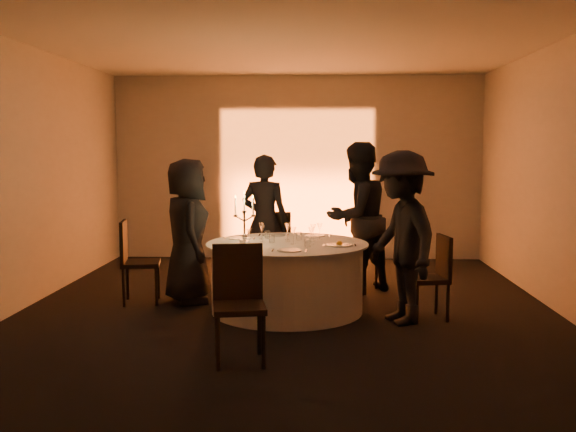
{
  "coord_description": "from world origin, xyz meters",
  "views": [
    {
      "loc": [
        0.33,
        -7.04,
        1.81
      ],
      "look_at": [
        0.0,
        0.2,
        1.05
      ],
      "focal_mm": 40.0,
      "sensor_mm": 36.0,
      "label": 1
    }
  ],
  "objects_px": {
    "chair_front": "(239,295)",
    "guest_back_left": "(265,222)",
    "chair_right": "(434,272)",
    "guest_back_right": "(357,218)",
    "guest_left": "(187,231)",
    "guest_right": "(401,237)",
    "chair_back_left": "(276,243)",
    "chair_left": "(134,257)",
    "coffee_cup": "(243,243)",
    "banquet_table": "(287,277)",
    "candelabra": "(244,225)",
    "chair_back_right": "(361,250)"
  },
  "relations": [
    {
      "from": "coffee_cup",
      "to": "candelabra",
      "type": "bearing_deg",
      "value": 92.32
    },
    {
      "from": "chair_left",
      "to": "candelabra",
      "type": "bearing_deg",
      "value": -111.43
    },
    {
      "from": "chair_front",
      "to": "guest_back_left",
      "type": "height_order",
      "value": "guest_back_left"
    },
    {
      "from": "coffee_cup",
      "to": "candelabra",
      "type": "relative_size",
      "value": 0.19
    },
    {
      "from": "chair_back_left",
      "to": "guest_back_left",
      "type": "distance_m",
      "value": 0.39
    },
    {
      "from": "chair_back_right",
      "to": "candelabra",
      "type": "xyz_separation_m",
      "value": [
        -1.38,
        -1.14,
        0.46
      ]
    },
    {
      "from": "chair_back_left",
      "to": "guest_right",
      "type": "distance_m",
      "value": 2.31
    },
    {
      "from": "guest_back_right",
      "to": "guest_right",
      "type": "distance_m",
      "value": 1.46
    },
    {
      "from": "chair_back_left",
      "to": "candelabra",
      "type": "bearing_deg",
      "value": 86.63
    },
    {
      "from": "chair_back_left",
      "to": "coffee_cup",
      "type": "distance_m",
      "value": 1.64
    },
    {
      "from": "banquet_table",
      "to": "guest_left",
      "type": "relative_size",
      "value": 1.06
    },
    {
      "from": "guest_back_left",
      "to": "chair_back_right",
      "type": "bearing_deg",
      "value": -164.76
    },
    {
      "from": "chair_right",
      "to": "candelabra",
      "type": "height_order",
      "value": "candelabra"
    },
    {
      "from": "chair_back_right",
      "to": "banquet_table",
      "type": "bearing_deg",
      "value": 17.01
    },
    {
      "from": "chair_left",
      "to": "chair_back_right",
      "type": "height_order",
      "value": "chair_left"
    },
    {
      "from": "banquet_table",
      "to": "chair_front",
      "type": "xyz_separation_m",
      "value": [
        -0.34,
        -1.68,
        0.18
      ]
    },
    {
      "from": "guest_left",
      "to": "chair_left",
      "type": "bearing_deg",
      "value": 80.48
    },
    {
      "from": "guest_back_right",
      "to": "coffee_cup",
      "type": "relative_size",
      "value": 17.24
    },
    {
      "from": "chair_left",
      "to": "chair_back_left",
      "type": "distance_m",
      "value": 1.94
    },
    {
      "from": "guest_left",
      "to": "guest_right",
      "type": "relative_size",
      "value": 0.95
    },
    {
      "from": "guest_back_right",
      "to": "candelabra",
      "type": "relative_size",
      "value": 3.28
    },
    {
      "from": "banquet_table",
      "to": "chair_front",
      "type": "height_order",
      "value": "chair_front"
    },
    {
      "from": "guest_back_right",
      "to": "guest_right",
      "type": "bearing_deg",
      "value": 64.59
    },
    {
      "from": "chair_back_left",
      "to": "chair_back_right",
      "type": "bearing_deg",
      "value": 176.94
    },
    {
      "from": "chair_back_left",
      "to": "chair_left",
      "type": "bearing_deg",
      "value": 41.88
    },
    {
      "from": "chair_back_left",
      "to": "guest_left",
      "type": "height_order",
      "value": "guest_left"
    },
    {
      "from": "guest_right",
      "to": "guest_back_left",
      "type": "bearing_deg",
      "value": -155.2
    },
    {
      "from": "candelabra",
      "to": "guest_right",
      "type": "bearing_deg",
      "value": -14.65
    },
    {
      "from": "guest_back_left",
      "to": "guest_back_right",
      "type": "height_order",
      "value": "guest_back_right"
    },
    {
      "from": "chair_back_right",
      "to": "guest_left",
      "type": "xyz_separation_m",
      "value": [
        -2.1,
        -0.78,
        0.33
      ]
    },
    {
      "from": "guest_back_left",
      "to": "guest_right",
      "type": "height_order",
      "value": "guest_right"
    },
    {
      "from": "guest_left",
      "to": "guest_right",
      "type": "xyz_separation_m",
      "value": [
        2.4,
        -0.8,
        0.05
      ]
    },
    {
      "from": "chair_front",
      "to": "guest_right",
      "type": "xyz_separation_m",
      "value": [
        1.54,
        1.26,
        0.34
      ]
    },
    {
      "from": "banquet_table",
      "to": "chair_left",
      "type": "distance_m",
      "value": 1.85
    },
    {
      "from": "chair_right",
      "to": "candelabra",
      "type": "xyz_separation_m",
      "value": [
        -2.06,
        0.27,
        0.47
      ]
    },
    {
      "from": "banquet_table",
      "to": "guest_right",
      "type": "distance_m",
      "value": 1.37
    },
    {
      "from": "candelabra",
      "to": "chair_left",
      "type": "bearing_deg",
      "value": 168.56
    },
    {
      "from": "guest_back_left",
      "to": "guest_back_right",
      "type": "relative_size",
      "value": 0.92
    },
    {
      "from": "banquet_table",
      "to": "coffee_cup",
      "type": "distance_m",
      "value": 0.67
    },
    {
      "from": "chair_right",
      "to": "guest_back_right",
      "type": "height_order",
      "value": "guest_back_right"
    },
    {
      "from": "chair_right",
      "to": "guest_back_left",
      "type": "distance_m",
      "value": 2.43
    },
    {
      "from": "guest_right",
      "to": "coffee_cup",
      "type": "height_order",
      "value": "guest_right"
    },
    {
      "from": "guest_back_left",
      "to": "banquet_table",
      "type": "bearing_deg",
      "value": 122.54
    },
    {
      "from": "chair_front",
      "to": "chair_back_right",
      "type": "bearing_deg",
      "value": 55.96
    },
    {
      "from": "chair_left",
      "to": "guest_left",
      "type": "distance_m",
      "value": 0.69
    },
    {
      "from": "banquet_table",
      "to": "chair_back_left",
      "type": "relative_size",
      "value": 1.81
    },
    {
      "from": "guest_right",
      "to": "banquet_table",
      "type": "bearing_deg",
      "value": -128.37
    },
    {
      "from": "chair_left",
      "to": "coffee_cup",
      "type": "bearing_deg",
      "value": -121.11
    },
    {
      "from": "chair_right",
      "to": "coffee_cup",
      "type": "height_order",
      "value": "chair_right"
    },
    {
      "from": "chair_left",
      "to": "coffee_cup",
      "type": "relative_size",
      "value": 8.89
    }
  ]
}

